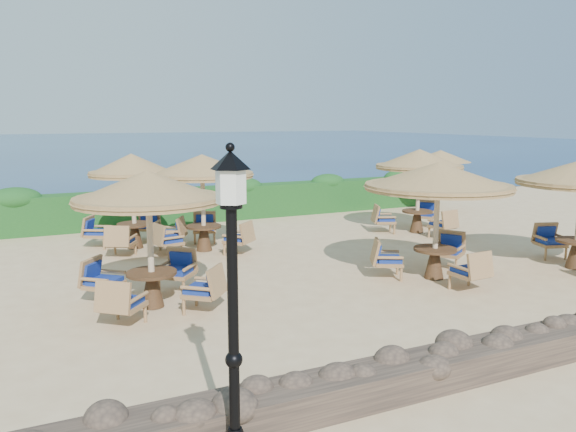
# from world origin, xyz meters

# --- Properties ---
(ground) EXTENTS (120.00, 120.00, 0.00)m
(ground) POSITION_xyz_m (0.00, 0.00, 0.00)
(ground) COLOR #CEB082
(ground) RESTS_ON ground
(sea) EXTENTS (160.00, 160.00, 0.00)m
(sea) POSITION_xyz_m (0.00, 70.00, 0.00)
(sea) COLOR #0C2451
(sea) RESTS_ON ground
(hedge) EXTENTS (18.00, 0.90, 1.20)m
(hedge) POSITION_xyz_m (0.00, 7.20, 0.60)
(hedge) COLOR #154118
(hedge) RESTS_ON ground
(stone_wall) EXTENTS (15.00, 0.65, 0.44)m
(stone_wall) POSITION_xyz_m (0.00, -6.20, 0.22)
(stone_wall) COLOR brown
(stone_wall) RESTS_ON ground
(lamp_post) EXTENTS (0.44, 0.44, 3.31)m
(lamp_post) POSITION_xyz_m (-4.80, -6.80, 1.55)
(lamp_post) COLOR black
(lamp_post) RESTS_ON ground
(extra_parasol) EXTENTS (2.30, 2.30, 2.41)m
(extra_parasol) POSITION_xyz_m (7.80, 5.20, 2.17)
(extra_parasol) COLOR beige
(extra_parasol) RESTS_ON ground
(cafe_set_0) EXTENTS (2.80, 2.80, 2.65)m
(cafe_set_0) POSITION_xyz_m (-4.55, -1.33, 1.82)
(cafe_set_0) COLOR beige
(cafe_set_0) RESTS_ON ground
(cafe_set_1) EXTENTS (3.30, 3.30, 2.65)m
(cafe_set_1) POSITION_xyz_m (1.68, -2.04, 2.01)
(cafe_set_1) COLOR beige
(cafe_set_1) RESTS_ON ground
(cafe_set_3) EXTENTS (2.79, 2.79, 2.65)m
(cafe_set_3) POSITION_xyz_m (-3.97, 3.92, 1.69)
(cafe_set_3) COLOR beige
(cafe_set_3) RESTS_ON ground
(cafe_set_4) EXTENTS (2.85, 2.84, 2.65)m
(cafe_set_4) POSITION_xyz_m (-2.30, 2.80, 1.91)
(cafe_set_4) COLOR beige
(cafe_set_4) RESTS_ON ground
(cafe_set_5) EXTENTS (2.80, 2.81, 2.65)m
(cafe_set_5) POSITION_xyz_m (4.60, 2.38, 1.90)
(cafe_set_5) COLOR beige
(cafe_set_5) RESTS_ON ground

